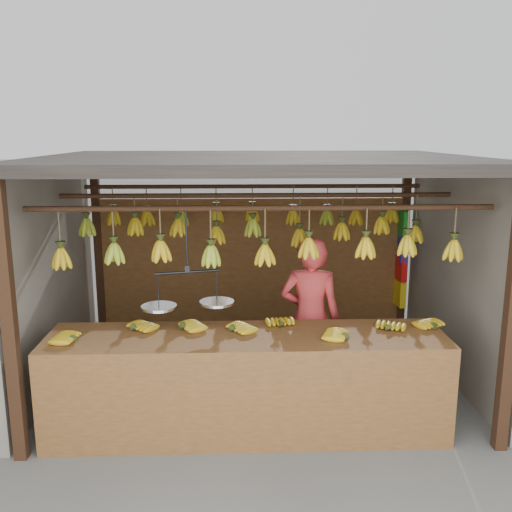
{
  "coord_description": "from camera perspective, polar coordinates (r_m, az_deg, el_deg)",
  "views": [
    {
      "loc": [
        -0.23,
        -5.81,
        2.63
      ],
      "look_at": [
        0.0,
        0.3,
        1.3
      ],
      "focal_mm": 40.0,
      "sensor_mm": 36.0,
      "label": 1
    }
  ],
  "objects": [
    {
      "name": "bag_bundles",
      "position": [
        7.66,
        14.36,
        -0.24
      ],
      "size": [
        0.08,
        0.26,
        1.26
      ],
      "color": "#199926",
      "rests_on": "ground"
    },
    {
      "name": "hanging_bananas",
      "position": [
        5.9,
        0.09,
        2.53
      ],
      "size": [
        3.58,
        2.22,
        0.4
      ],
      "color": "gold",
      "rests_on": "ground"
    },
    {
      "name": "balance_scale",
      "position": [
        5.04,
        -6.8,
        -4.44
      ],
      "size": [
        0.8,
        0.42,
        0.87
      ],
      "color": "black",
      "rests_on": "ground"
    },
    {
      "name": "stall",
      "position": [
        6.18,
        -0.01,
        6.15
      ],
      "size": [
        4.3,
        3.3,
        2.4
      ],
      "color": "black",
      "rests_on": "ground"
    },
    {
      "name": "vendor",
      "position": [
        5.72,
        5.43,
        -6.21
      ],
      "size": [
        0.65,
        0.48,
        1.65
      ],
      "primitive_type": "imported",
      "rotation": [
        0.0,
        0.0,
        2.98
      ],
      "color": "#BF3333",
      "rests_on": "ground"
    },
    {
      "name": "counter",
      "position": [
        4.97,
        -0.83,
        -10.45
      ],
      "size": [
        3.58,
        0.79,
        0.96
      ],
      "color": "brown",
      "rests_on": "ground"
    },
    {
      "name": "ground",
      "position": [
        6.38,
        0.1,
        -12.06
      ],
      "size": [
        80.0,
        80.0,
        0.0
      ],
      "primitive_type": "plane",
      "color": "#5B5B57"
    }
  ]
}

